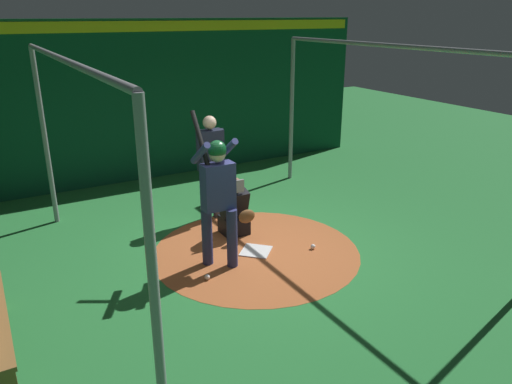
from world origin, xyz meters
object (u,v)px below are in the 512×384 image
baseball_2 (227,230)px  batter (218,191)px  home_plate (256,251)px  baseball_1 (313,247)px  umpire (211,162)px  catcher (235,212)px  baseball_0 (207,277)px

baseball_2 → batter: bearing=-31.8°
home_plate → baseball_1: (0.36, 0.79, 0.03)m
baseball_1 → baseball_2: same height
umpire → baseball_2: umpire is taller
batter → catcher: size_ratio=2.23×
catcher → baseball_0: bearing=-42.3°
baseball_0 → baseball_2: bearing=143.6°
catcher → batter: bearing=-40.2°
home_plate → catcher: bearing=177.8°
batter → baseball_2: batter is taller
batter → baseball_0: batter is taller
home_plate → baseball_0: 1.06m
batter → baseball_1: batter is taller
home_plate → umpire: bearing=-179.6°
batter → baseball_1: size_ratio=28.97×
home_plate → batter: 1.27m
batter → umpire: size_ratio=1.19×
baseball_2 → baseball_0: bearing=-36.4°
baseball_1 → baseball_2: bearing=-143.8°
catcher → umpire: 1.02m
baseball_1 → umpire: bearing=-156.8°
catcher → baseball_2: (-0.12, -0.11, -0.33)m
batter → baseball_1: 1.80m
umpire → baseball_1: 2.25m
baseball_0 → baseball_2: size_ratio=1.00×
baseball_1 → baseball_2: (-1.18, -0.87, 0.00)m
home_plate → baseball_0: size_ratio=5.68×
catcher → baseball_0: size_ratio=13.00×
baseball_2 → umpire: bearing=174.3°
baseball_2 → catcher: bearing=42.4°
baseball_0 → baseball_2: (-1.22, 0.90, 0.00)m
umpire → baseball_0: bearing=-27.0°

